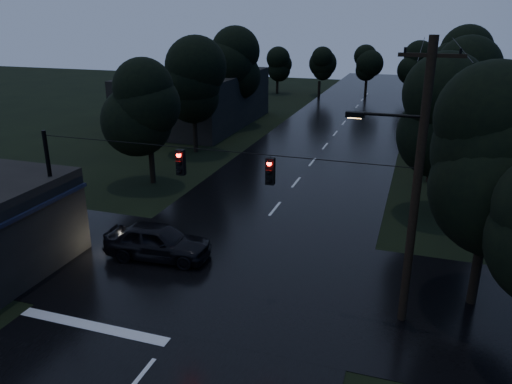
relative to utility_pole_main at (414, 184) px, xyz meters
The scene contains 15 objects.
main_road 21.06m from the utility_pole_main, 111.30° to the left, with size 12.00×120.00×0.02m, color black.
cross_street 9.14m from the utility_pole_main, behind, with size 60.00×9.00×0.02m, color black.
building_far_left 36.15m from the utility_pole_main, 126.44° to the left, with size 10.00×16.00×5.00m, color black.
utility_pole_main is the anchor object (origin of this frame).
utility_pole_far 17.08m from the utility_pole_main, 87.00° to the left, with size 2.00×0.30×7.50m.
anchor_pole_left 15.08m from the utility_pole_main, behind, with size 0.18×0.18×6.00m, color black.
span_signals 6.85m from the utility_pole_main, behind, with size 15.00×0.37×1.12m.
tree_corner_near 3.35m from the utility_pole_main, 37.67° to the left, with size 4.48×4.48×9.44m.
tree_left_a 19.76m from the utility_pole_main, 146.16° to the left, with size 3.92×3.92×8.26m.
tree_left_b 25.50m from the utility_pole_main, 131.84° to the left, with size 4.20×4.20×8.85m.
tree_left_c 33.94m from the utility_pole_main, 121.27° to the left, with size 4.48×4.48×9.44m.
tree_right_a 11.12m from the utility_pole_main, 81.77° to the left, with size 4.20×4.20×8.85m.
tree_right_b 19.14m from the utility_pole_main, 83.42° to the left, with size 4.48×4.48×9.44m.
tree_right_c 29.16m from the utility_pole_main, 84.50° to the left, with size 4.76×4.76×10.03m.
car 11.76m from the utility_pole_main, behind, with size 1.96×4.88×1.66m, color black.
Camera 1 is at (7.37, -5.57, 10.62)m, focal length 35.00 mm.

